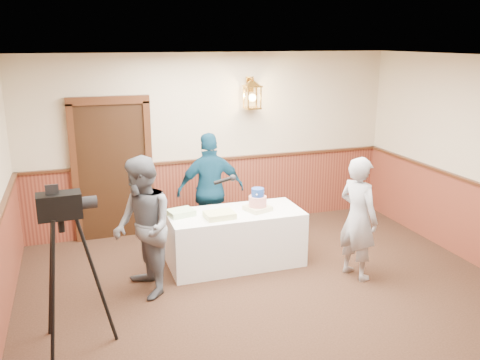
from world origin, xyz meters
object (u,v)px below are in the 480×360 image
object	(u,v)px
sheet_cake_yellow	(220,215)
tv_camera_rig	(67,282)
display_table	(235,238)
sheet_cake_green	(181,213)
baker	(358,218)
interviewer	(143,228)
tiered_cake	(258,202)
assistant_p	(211,190)

from	to	relation	value
sheet_cake_yellow	tv_camera_rig	world-z (taller)	tv_camera_rig
display_table	tv_camera_rig	world-z (taller)	tv_camera_rig
sheet_cake_green	tv_camera_rig	size ratio (longest dim) A/B	0.20
tv_camera_rig	display_table	bearing A→B (deg)	29.65
display_table	baker	distance (m)	1.66
sheet_cake_green	display_table	bearing A→B (deg)	-7.96
sheet_cake_yellow	baker	distance (m)	1.77
tv_camera_rig	sheet_cake_yellow	bearing A→B (deg)	30.09
sheet_cake_yellow	sheet_cake_green	size ratio (longest dim) A/B	1.15
sheet_cake_yellow	interviewer	world-z (taller)	interviewer
tiered_cake	tv_camera_rig	xyz separation A→B (m)	(-2.46, -1.36, -0.14)
tiered_cake	baker	size ratio (longest dim) A/B	0.24
display_table	sheet_cake_yellow	distance (m)	0.51
sheet_cake_green	tv_camera_rig	distance (m)	2.07
baker	assistant_p	bearing A→B (deg)	25.38
interviewer	assistant_p	bearing A→B (deg)	126.51
sheet_cake_yellow	interviewer	size ratio (longest dim) A/B	0.22
sheet_cake_yellow	tv_camera_rig	xyz separation A→B (m)	(-1.89, -1.24, -0.06)
tiered_cake	sheet_cake_green	distance (m)	1.04
tiered_cake	sheet_cake_yellow	distance (m)	0.59
baker	sheet_cake_yellow	bearing A→B (deg)	49.37
sheet_cake_yellow	display_table	bearing A→B (deg)	29.44
display_table	tv_camera_rig	distance (m)	2.59
baker	interviewer	bearing A→B (deg)	64.34
display_table	interviewer	xyz separation A→B (m)	(-1.29, -0.46, 0.47)
sheet_cake_green	baker	bearing A→B (deg)	-24.44
display_table	sheet_cake_yellow	size ratio (longest dim) A/B	4.80
display_table	interviewer	bearing A→B (deg)	-160.32
display_table	baker	size ratio (longest dim) A/B	1.13
sheet_cake_green	tiered_cake	bearing A→B (deg)	-7.02
sheet_cake_yellow	baker	size ratio (longest dim) A/B	0.23
display_table	baker	bearing A→B (deg)	-31.80
sheet_cake_green	baker	xyz separation A→B (m)	(2.09, -0.95, 0.01)
sheet_cake_green	sheet_cake_yellow	bearing A→B (deg)	-28.63
baker	assistant_p	distance (m)	2.20
display_table	assistant_p	xyz separation A→B (m)	(-0.13, 0.77, 0.48)
display_table	sheet_cake_green	xyz separation A→B (m)	(-0.72, 0.10, 0.41)
display_table	sheet_cake_yellow	world-z (taller)	sheet_cake_yellow
interviewer	baker	world-z (taller)	interviewer
tiered_cake	sheet_cake_yellow	size ratio (longest dim) A/B	1.01
assistant_p	sheet_cake_yellow	bearing A→B (deg)	83.62
tiered_cake	interviewer	distance (m)	1.66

